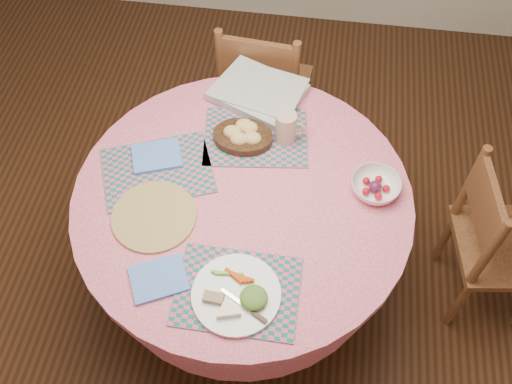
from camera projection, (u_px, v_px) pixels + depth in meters
ground at (245, 286)px, 2.68m from camera, size 4.00×4.00×0.00m
dining_table at (243, 223)px, 2.22m from camera, size 1.24×1.24×0.75m
chair_right at (493, 242)px, 2.31m from camera, size 0.42×0.44×0.84m
chair_back at (263, 89)px, 2.77m from camera, size 0.44×0.43×0.89m
placemat_front at (237, 291)px, 1.84m from camera, size 0.40×0.30×0.01m
placemat_left at (157, 171)px, 2.12m from camera, size 0.48×0.43×0.01m
placemat_back at (256, 137)px, 2.22m from camera, size 0.43×0.35×0.01m
wicker_trivet at (154, 216)px, 2.00m from camera, size 0.30×0.30×0.01m
napkin_near at (159, 279)px, 1.86m from camera, size 0.22×0.21×0.01m
napkin_far at (157, 156)px, 2.15m from camera, size 0.22×0.19×0.01m
dinner_plate at (238, 295)px, 1.82m from camera, size 0.29×0.29×0.05m
bread_bowl at (243, 135)px, 2.18m from camera, size 0.23×0.23×0.08m
latte_mug at (286, 128)px, 2.15m from camera, size 0.12×0.08×0.13m
fruit_bowl at (375, 187)px, 2.05m from camera, size 0.23×0.23×0.06m
newspaper_stack at (259, 92)px, 2.33m from camera, size 0.42×0.38×0.04m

